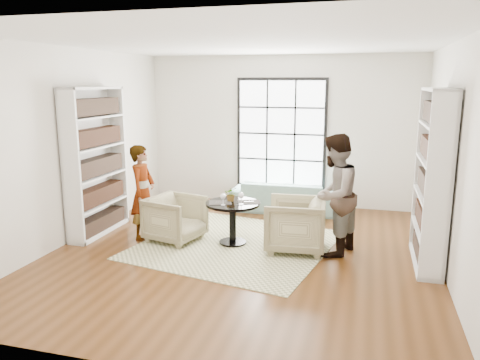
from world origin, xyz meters
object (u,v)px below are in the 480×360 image
(person_left, at_px, (143,192))
(sofa, at_px, (284,196))
(wine_glass_right, at_px, (241,196))
(armchair_left, at_px, (175,219))
(person_right, at_px, (334,195))
(armchair_right, at_px, (295,225))
(flower_centerpiece, at_px, (231,194))
(pedestal_table, at_px, (233,214))
(wine_glass_left, at_px, (223,197))

(person_left, bearing_deg, sofa, -43.02)
(wine_glass_right, bearing_deg, armchair_left, -179.75)
(person_right, bearing_deg, armchair_right, -70.60)
(person_left, distance_m, flower_centerpiece, 1.43)
(sofa, xyz_separation_m, armchair_left, (-1.33, -2.20, 0.07))
(pedestal_table, relative_size, person_left, 0.55)
(sofa, relative_size, flower_centerpiece, 8.86)
(armchair_right, distance_m, wine_glass_left, 1.15)
(armchair_left, relative_size, wine_glass_right, 4.14)
(wine_glass_left, xyz_separation_m, wine_glass_right, (0.25, 0.10, 0.01))
(sofa, distance_m, person_right, 2.47)
(pedestal_table, distance_m, flower_centerpiece, 0.30)
(person_right, bearing_deg, wine_glass_left, -64.55)
(person_left, relative_size, wine_glass_left, 8.48)
(sofa, height_order, wine_glass_left, wine_glass_left)
(pedestal_table, xyz_separation_m, armchair_left, (-0.92, -0.09, -0.13))
(person_right, distance_m, flower_centerpiece, 1.57)
(armchair_left, distance_m, person_right, 2.50)
(sofa, distance_m, wine_glass_left, 2.41)
(person_left, bearing_deg, wine_glass_right, -92.38)
(pedestal_table, distance_m, person_right, 1.57)
(wine_glass_left, bearing_deg, armchair_left, 173.27)
(person_right, xyz_separation_m, wine_glass_left, (-1.62, -0.17, -0.09))
(sofa, bearing_deg, wine_glass_right, 82.36)
(wine_glass_left, relative_size, wine_glass_right, 0.93)
(armchair_right, xyz_separation_m, person_right, (0.55, 0.00, 0.49))
(person_right, height_order, wine_glass_right, person_right)
(person_left, height_order, person_right, person_right)
(pedestal_table, height_order, armchair_left, armchair_left)
(pedestal_table, distance_m, armchair_right, 0.98)
(armchair_left, bearing_deg, person_left, 104.01)
(pedestal_table, distance_m, armchair_left, 0.93)
(sofa, xyz_separation_m, person_left, (-1.88, -2.20, 0.46))
(wine_glass_left, distance_m, flower_centerpiece, 0.26)
(person_right, relative_size, flower_centerpiece, 7.80)
(sofa, height_order, armchair_left, armchair_left)
(pedestal_table, xyz_separation_m, person_right, (1.52, -0.02, 0.40))
(armchair_right, bearing_deg, person_left, -92.56)
(wine_glass_right, height_order, flower_centerpiece, flower_centerpiece)
(armchair_right, distance_m, person_right, 0.73)
(armchair_right, relative_size, person_right, 0.49)
(sofa, height_order, wine_glass_right, wine_glass_right)
(person_right, relative_size, wine_glass_right, 9.24)
(armchair_left, distance_m, wine_glass_right, 1.16)
(wine_glass_left, bearing_deg, pedestal_table, 63.46)
(armchair_right, relative_size, flower_centerpiece, 3.84)
(flower_centerpiece, bearing_deg, sofa, 77.37)
(pedestal_table, relative_size, wine_glass_right, 4.35)
(armchair_right, relative_size, wine_glass_left, 4.89)
(flower_centerpiece, bearing_deg, pedestal_table, -58.07)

